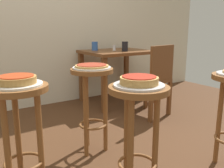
# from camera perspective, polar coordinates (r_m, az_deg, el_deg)

# --- Properties ---
(ground_plane) EXTENTS (6.00, 6.00, 0.00)m
(ground_plane) POSITION_cam_1_polar(r_m,az_deg,el_deg) (2.13, -4.72, -16.27)
(ground_plane) COLOR #4C2D19
(stool_middle) EXTENTS (0.35, 0.35, 0.72)m
(stool_middle) POSITION_cam_1_polar(r_m,az_deg,el_deg) (1.44, 6.07, -8.34)
(stool_middle) COLOR brown
(stool_middle) RESTS_ON ground_plane
(serving_plate_middle) EXTENTS (0.29, 0.29, 0.01)m
(serving_plate_middle) POSITION_cam_1_polar(r_m,az_deg,el_deg) (1.38, 6.27, -0.26)
(serving_plate_middle) COLOR silver
(serving_plate_middle) RESTS_ON stool_middle
(pizza_middle) EXTENTS (0.22, 0.22, 0.05)m
(pizza_middle) POSITION_cam_1_polar(r_m,az_deg,el_deg) (1.37, 6.30, 0.90)
(pizza_middle) COLOR tan
(pizza_middle) RESTS_ON serving_plate_middle
(stool_leftside) EXTENTS (0.35, 0.35, 0.72)m
(stool_leftside) POSITION_cam_1_polar(r_m,az_deg,el_deg) (1.54, -20.56, -7.62)
(stool_leftside) COLOR brown
(stool_leftside) RESTS_ON ground_plane
(serving_plate_leftside) EXTENTS (0.29, 0.29, 0.01)m
(serving_plate_leftside) POSITION_cam_1_polar(r_m,az_deg,el_deg) (1.49, -21.18, -0.09)
(serving_plate_leftside) COLOR white
(serving_plate_leftside) RESTS_ON stool_leftside
(pizza_leftside) EXTENTS (0.22, 0.22, 0.05)m
(pizza_leftside) POSITION_cam_1_polar(r_m,az_deg,el_deg) (1.48, -21.27, 0.98)
(pizza_leftside) COLOR #B78442
(pizza_leftside) RESTS_ON serving_plate_leftside
(stool_rear) EXTENTS (0.35, 0.35, 0.72)m
(stool_rear) POSITION_cam_1_polar(r_m,az_deg,el_deg) (2.03, -4.60, -2.01)
(stool_rear) COLOR brown
(stool_rear) RESTS_ON ground_plane
(serving_plate_rear) EXTENTS (0.31, 0.31, 0.01)m
(serving_plate_rear) POSITION_cam_1_polar(r_m,az_deg,el_deg) (1.99, -4.71, 3.79)
(serving_plate_rear) COLOR silver
(serving_plate_rear) RESTS_ON stool_rear
(pizza_rear) EXTENTS (0.27, 0.27, 0.02)m
(pizza_rear) POSITION_cam_1_polar(r_m,az_deg,el_deg) (1.98, -4.71, 4.25)
(pizza_rear) COLOR tan
(pizza_rear) RESTS_ON serving_plate_rear
(dining_table) EXTENTS (0.90, 0.73, 0.73)m
(dining_table) POSITION_cam_1_polar(r_m,az_deg,el_deg) (3.45, 1.13, 5.79)
(dining_table) COLOR brown
(dining_table) RESTS_ON ground_plane
(cup_near_edge) EXTENTS (0.08, 0.08, 0.13)m
(cup_near_edge) POSITION_cam_1_polar(r_m,az_deg,el_deg) (3.29, 3.02, 8.69)
(cup_near_edge) COLOR black
(cup_near_edge) RESTS_ON dining_table
(cup_far_edge) EXTENTS (0.08, 0.08, 0.12)m
(cup_far_edge) POSITION_cam_1_polar(r_m,az_deg,el_deg) (3.45, -4.02, 8.76)
(cup_far_edge) COLOR #3360B2
(cup_far_edge) RESTS_ON dining_table
(condiment_shaker) EXTENTS (0.04, 0.04, 0.08)m
(condiment_shaker) POSITION_cam_1_polar(r_m,az_deg,el_deg) (3.39, 0.53, 8.40)
(condiment_shaker) COLOR white
(condiment_shaker) RESTS_ON dining_table
(wooden_chair) EXTENTS (0.47, 0.47, 0.85)m
(wooden_chair) POSITION_cam_1_polar(r_m,az_deg,el_deg) (2.92, 9.55, 1.40)
(wooden_chair) COLOR brown
(wooden_chair) RESTS_ON ground_plane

